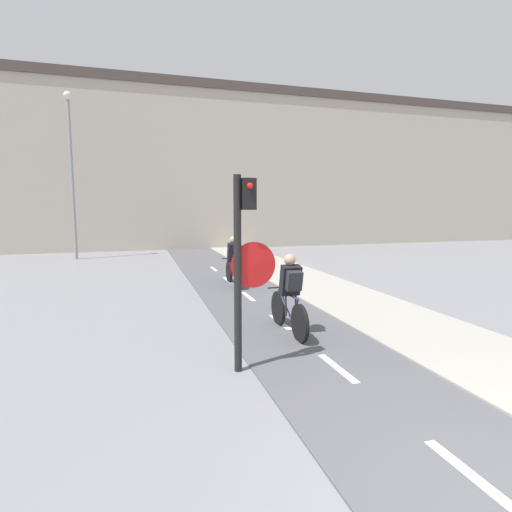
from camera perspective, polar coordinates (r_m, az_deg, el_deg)
building_row_background at (r=25.70m, az=-10.50°, el=12.13°), size 60.00×5.20×9.49m
traffic_light_pole at (r=5.69m, az=-1.78°, el=0.74°), size 0.67×0.25×2.85m
street_lamp_far at (r=20.30m, az=-24.91°, el=12.36°), size 0.36×0.36×7.50m
cyclist_near at (r=7.58m, az=4.83°, el=-5.80°), size 0.46×1.82×1.53m
cyclist_far at (r=12.20m, az=-3.26°, el=-1.14°), size 0.46×1.82×1.53m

